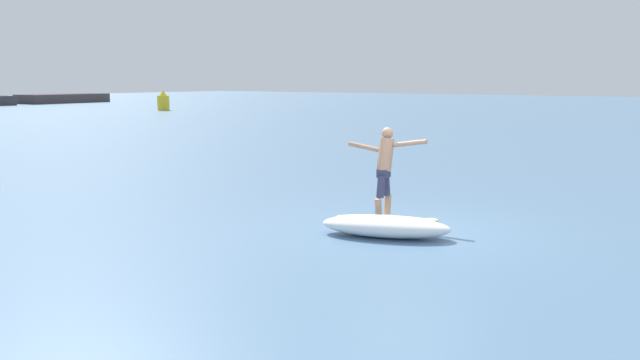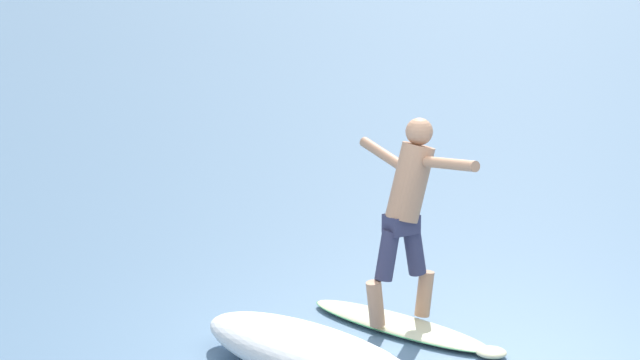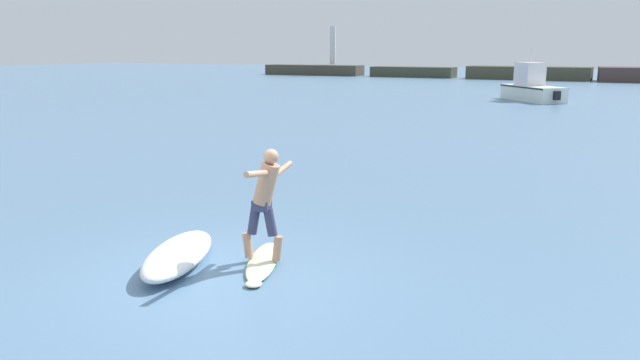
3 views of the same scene
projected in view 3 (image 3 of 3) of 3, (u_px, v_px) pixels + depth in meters
name	position (u px, v px, depth m)	size (l,w,h in m)	color
ground_plane	(222.00, 276.00, 9.14)	(200.00, 200.00, 0.00)	slate
rock_jetty_breakwater	(608.00, 75.00, 62.08)	(73.99, 5.48, 5.75)	#433F31
surfboard	(263.00, 262.00, 9.64)	(1.16, 1.99, 0.22)	beige
surfer	(266.00, 195.00, 9.43)	(0.69, 1.62, 1.74)	tan
fishing_boat_near_jetty	(530.00, 88.00, 39.35)	(4.66, 5.27, 3.27)	white
wave_foam_at_tail	(178.00, 255.00, 9.53)	(1.52, 2.41, 0.37)	white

